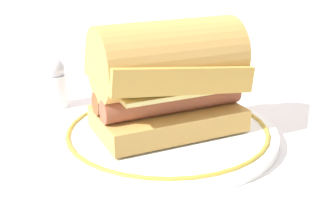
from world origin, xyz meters
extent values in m
plane|color=silver|center=(0.00, 0.00, 0.00)|extent=(1.50, 1.50, 0.00)
cylinder|color=white|center=(-0.03, -0.02, 0.01)|extent=(0.27, 0.27, 0.01)
torus|color=#B29333|center=(-0.03, -0.02, 0.01)|extent=(0.25, 0.25, 0.01)
cube|color=tan|center=(-0.03, -0.02, 0.03)|extent=(0.20, 0.16, 0.03)
cylinder|color=#974F37|center=(-0.02, -0.03, 0.05)|extent=(0.17, 0.10, 0.03)
cylinder|color=brown|center=(-0.04, -0.01, 0.05)|extent=(0.17, 0.10, 0.03)
cube|color=#EAD67A|center=(-0.03, -0.02, 0.07)|extent=(0.17, 0.15, 0.01)
cube|color=gold|center=(-0.03, -0.02, 0.09)|extent=(0.20, 0.16, 0.05)
cylinder|color=tan|center=(-0.03, -0.02, 0.10)|extent=(0.19, 0.15, 0.09)
cylinder|color=white|center=(-0.19, 0.10, 0.02)|extent=(0.03, 0.03, 0.05)
sphere|color=silver|center=(-0.19, 0.10, 0.06)|extent=(0.03, 0.03, 0.03)
camera|label=1|loc=(-0.04, -0.53, 0.24)|focal=48.12mm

